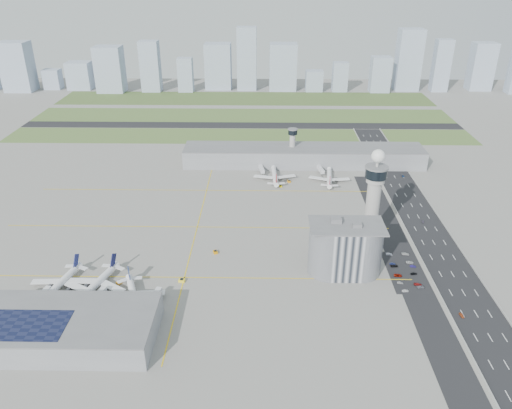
{
  "coord_description": "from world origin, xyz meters",
  "views": [
    {
      "loc": [
        5.2,
        -267.08,
        163.86
      ],
      "look_at": [
        0.0,
        35.0,
        15.0
      ],
      "focal_mm": 35.0,
      "sensor_mm": 36.0,
      "label": 1
    }
  ],
  "objects_px": {
    "car_lot_0": "(405,291)",
    "car_hw_4": "(372,151)",
    "tug_4": "(281,186)",
    "car_lot_7": "(418,284)",
    "airplane_far_b": "(330,175)",
    "car_lot_9": "(413,266)",
    "car_lot_10": "(410,262)",
    "tug_3": "(215,252)",
    "car_hw_0": "(462,315)",
    "car_lot_11": "(405,254)",
    "airplane_near_a": "(58,281)",
    "tug_5": "(289,181)",
    "control_tower": "(374,195)",
    "car_hw_2": "(403,176)",
    "tug_1": "(91,293)",
    "tug_2": "(182,280)",
    "car_lot_4": "(393,264)",
    "car_lot_5": "(389,254)",
    "airplane_far_a": "(275,172)",
    "jet_bridge_far_0": "(260,167)",
    "jet_bridge_near_1": "(92,306)",
    "airplane_near_b": "(95,281)",
    "jet_bridge_far_1": "(318,168)",
    "car_lot_8": "(414,274)",
    "car_lot_1": "(400,283)",
    "car_lot_3": "(394,266)",
    "tug_0": "(119,282)",
    "car_lot_6": "(421,287)",
    "secondary_tower": "(292,143)",
    "admin_building": "(345,249)",
    "car_lot_2": "(398,275)",
    "jet_bridge_near_2": "(150,307)",
    "jet_bridge_near_0": "(35,306)",
    "car_hw_1": "(423,222)",
    "airplane_near_c": "(133,293)"
  },
  "relations": [
    {
      "from": "tug_4",
      "to": "car_lot_7",
      "type": "xyz_separation_m",
      "value": [
        73.15,
        -133.34,
        -0.18
      ]
    },
    {
      "from": "airplane_far_a",
      "to": "car_lot_8",
      "type": "bearing_deg",
      "value": -153.31
    },
    {
      "from": "car_lot_10",
      "to": "car_hw_2",
      "type": "height_order",
      "value": "car_lot_10"
    },
    {
      "from": "airplane_near_c",
      "to": "jet_bridge_near_2",
      "type": "bearing_deg",
      "value": 31.96
    },
    {
      "from": "jet_bridge_far_0",
      "to": "car_lot_2",
      "type": "bearing_deg",
      "value": 16.99
    },
    {
      "from": "tug_4",
      "to": "tug_5",
      "type": "relative_size",
      "value": 0.87
    },
    {
      "from": "airplane_near_c",
      "to": "jet_bridge_near_1",
      "type": "bearing_deg",
      "value": -89.29
    },
    {
      "from": "car_lot_4",
      "to": "car_lot_5",
      "type": "bearing_deg",
      "value": 0.1
    },
    {
      "from": "car_hw_1",
      "to": "car_hw_2",
      "type": "bearing_deg",
      "value": 92.86
    },
    {
      "from": "airplane_near_a",
      "to": "car_lot_0",
      "type": "distance_m",
      "value": 190.45
    },
    {
      "from": "airplane_near_b",
      "to": "tug_0",
      "type": "relative_size",
      "value": 12.81
    },
    {
      "from": "control_tower",
      "to": "secondary_tower",
      "type": "xyz_separation_m",
      "value": [
        -42.0,
        142.0,
        -16.24
      ]
    },
    {
      "from": "car_lot_1",
      "to": "car_lot_11",
      "type": "distance_m",
      "value": 32.32
    },
    {
      "from": "airplane_far_a",
      "to": "car_lot_11",
      "type": "distance_m",
      "value": 141.33
    },
    {
      "from": "car_lot_0",
      "to": "car_lot_9",
      "type": "distance_m",
      "value": 26.75
    },
    {
      "from": "jet_bridge_near_1",
      "to": "airplane_far_a",
      "type": "bearing_deg",
      "value": -19.03
    },
    {
      "from": "tug_1",
      "to": "car_lot_0",
      "type": "distance_m",
      "value": 171.57
    },
    {
      "from": "secondary_tower",
      "to": "jet_bridge_near_2",
      "type": "bearing_deg",
      "value": -111.47
    },
    {
      "from": "admin_building",
      "to": "car_lot_5",
      "type": "height_order",
      "value": "admin_building"
    },
    {
      "from": "tug_3",
      "to": "car_lot_8",
      "type": "distance_m",
      "value": 118.9
    },
    {
      "from": "tug_3",
      "to": "car_hw_0",
      "type": "xyz_separation_m",
      "value": [
        131.44,
        -58.78,
        -0.31
      ]
    },
    {
      "from": "car_lot_0",
      "to": "car_hw_4",
      "type": "bearing_deg",
      "value": -13.5
    },
    {
      "from": "car_hw_4",
      "to": "airplane_far_a",
      "type": "bearing_deg",
      "value": -147.63
    },
    {
      "from": "car_lot_0",
      "to": "car_hw_4",
      "type": "xyz_separation_m",
      "value": [
        24.45,
        223.61,
        -0.05
      ]
    },
    {
      "from": "car_hw_4",
      "to": "airplane_near_c",
      "type": "bearing_deg",
      "value": -129.72
    },
    {
      "from": "airplane_near_a",
      "to": "jet_bridge_near_0",
      "type": "xyz_separation_m",
      "value": [
        -5.94,
        -18.24,
        -2.9
      ]
    },
    {
      "from": "airplane_near_b",
      "to": "jet_bridge_far_1",
      "type": "xyz_separation_m",
      "value": [
        138.83,
        174.49,
        -3.05
      ]
    },
    {
      "from": "admin_building",
      "to": "car_lot_2",
      "type": "distance_m",
      "value": 34.43
    },
    {
      "from": "admin_building",
      "to": "car_lot_0",
      "type": "relative_size",
      "value": 11.45
    },
    {
      "from": "car_hw_4",
      "to": "tug_4",
      "type": "bearing_deg",
      "value": -140.34
    },
    {
      "from": "airplane_near_c",
      "to": "tug_5",
      "type": "relative_size",
      "value": 12.31
    },
    {
      "from": "airplane_far_b",
      "to": "car_lot_6",
      "type": "xyz_separation_m",
      "value": [
        33.8,
        -148.15,
        -4.97
      ]
    },
    {
      "from": "car_lot_2",
      "to": "jet_bridge_far_0",
      "type": "bearing_deg",
      "value": 33.24
    },
    {
      "from": "tug_1",
      "to": "car_hw_0",
      "type": "height_order",
      "value": "tug_1"
    },
    {
      "from": "jet_bridge_near_0",
      "to": "car_hw_1",
      "type": "xyz_separation_m",
      "value": [
        228.72,
        100.45,
        -2.26
      ]
    },
    {
      "from": "airplane_far_b",
      "to": "car_lot_9",
      "type": "xyz_separation_m",
      "value": [
        35.09,
        -127.37,
        -4.98
      ]
    },
    {
      "from": "car_lot_11",
      "to": "car_lot_0",
      "type": "bearing_deg",
      "value": 172.52
    },
    {
      "from": "car_lot_1",
      "to": "car_lot_3",
      "type": "relative_size",
      "value": 0.74
    },
    {
      "from": "tug_1",
      "to": "car_hw_2",
      "type": "height_order",
      "value": "tug_1"
    },
    {
      "from": "airplane_far_b",
      "to": "car_lot_5",
      "type": "bearing_deg",
      "value": -161.96
    },
    {
      "from": "car_lot_0",
      "to": "car_lot_7",
      "type": "height_order",
      "value": "car_lot_7"
    },
    {
      "from": "control_tower",
      "to": "car_hw_2",
      "type": "xyz_separation_m",
      "value": [
        50.02,
        112.48,
        -34.49
      ]
    },
    {
      "from": "jet_bridge_far_0",
      "to": "tug_4",
      "type": "bearing_deg",
      "value": 16.1
    },
    {
      "from": "tug_2",
      "to": "car_hw_0",
      "type": "bearing_deg",
      "value": -92.62
    },
    {
      "from": "tug_4",
      "to": "car_hw_4",
      "type": "height_order",
      "value": "tug_4"
    },
    {
      "from": "airplane_near_a",
      "to": "tug_5",
      "type": "xyz_separation_m",
      "value": [
        132.85,
        149.98,
        -4.81
      ]
    },
    {
      "from": "airplane_far_b",
      "to": "tug_0",
      "type": "bearing_deg",
      "value": 143.77
    },
    {
      "from": "tug_4",
      "to": "car_hw_4",
      "type": "relative_size",
      "value": 0.83
    },
    {
      "from": "car_lot_7",
      "to": "car_lot_10",
      "type": "bearing_deg",
      "value": 3.84
    },
    {
      "from": "tug_1",
      "to": "car_lot_10",
      "type": "relative_size",
      "value": 0.77
    }
  ]
}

